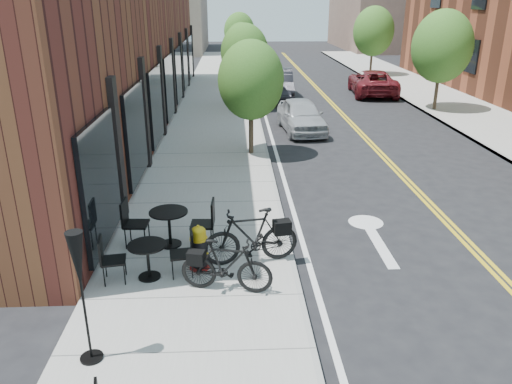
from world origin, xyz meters
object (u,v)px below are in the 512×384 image
object	(u,v)px
bistro_set_c	(169,223)
parked_car_a	(301,116)
parked_car_c	(260,65)
patio_umbrella	(79,271)
bicycle_right	(226,266)
fire_hydrant	(199,248)
parked_car_far	(372,82)
bicycle_left	(251,236)
parked_car_b	(276,84)
bistro_set_b	(148,256)

from	to	relation	value
bistro_set_c	parked_car_a	distance (m)	11.11
parked_car_c	patio_umbrella	bearing A→B (deg)	-97.17
bicycle_right	fire_hydrant	bearing A→B (deg)	44.36
parked_car_far	bicycle_right	bearing A→B (deg)	74.09
bicycle_right	parked_car_far	distance (m)	22.06
parked_car_far	bicycle_left	bearing A→B (deg)	74.27
fire_hydrant	parked_car_b	xyz separation A→B (m)	(3.10, 18.49, 0.24)
fire_hydrant	bistro_set_b	distance (m)	1.00
bicycle_left	parked_car_far	world-z (taller)	parked_car_far
patio_umbrella	parked_car_b	distance (m)	21.61
bicycle_left	parked_car_far	distance (m)	20.92
patio_umbrella	parked_car_b	size ratio (longest dim) A/B	0.43
bicycle_right	patio_umbrella	world-z (taller)	patio_umbrella
parked_car_b	parked_car_c	distance (m)	10.14
parked_car_a	parked_car_far	bearing A→B (deg)	53.19
parked_car_c	bistro_set_b	bearing A→B (deg)	-96.79
fire_hydrant	parked_car_far	bearing A→B (deg)	75.09
bicycle_right	bistro_set_c	xyz separation A→B (m)	(-1.24, 1.88, 0.01)
patio_umbrella	parked_car_a	size ratio (longest dim) A/B	0.53
bicycle_right	bicycle_left	bearing A→B (deg)	-13.05
bistro_set_b	patio_umbrella	world-z (taller)	patio_umbrella
parked_car_a	parked_car_far	size ratio (longest dim) A/B	0.77
bicycle_left	bistro_set_c	world-z (taller)	bicycle_left
bistro_set_c	parked_car_a	xyz separation A→B (m)	(4.20, 10.28, 0.03)
parked_car_a	bicycle_left	bearing A→B (deg)	-107.46
fire_hydrant	parked_car_a	world-z (taller)	parked_car_a
bistro_set_c	patio_umbrella	distance (m)	3.85
fire_hydrant	bistro_set_c	xyz separation A→B (m)	(-0.69, 1.03, 0.08)
bicycle_right	parked_car_far	bearing A→B (deg)	-9.82
bistro_set_b	parked_car_a	size ratio (longest dim) A/B	0.44
bistro_set_b	patio_umbrella	size ratio (longest dim) A/B	0.83
parked_car_a	bicycle_right	bearing A→B (deg)	-108.57
parked_car_b	bicycle_right	bearing A→B (deg)	-95.07
fire_hydrant	bicycle_left	size ratio (longest dim) A/B	0.48
bicycle_left	fire_hydrant	bearing A→B (deg)	-89.97
fire_hydrant	parked_car_far	xyz separation A→B (m)	(8.69, 19.65, 0.14)
bistro_set_c	patio_umbrella	bearing A→B (deg)	-98.64
bicycle_left	bicycle_right	bearing A→B (deg)	-34.72
bicycle_left	parked_car_a	size ratio (longest dim) A/B	0.49
fire_hydrant	parked_car_a	xyz separation A→B (m)	(3.50, 11.31, 0.11)
bicycle_right	parked_car_far	world-z (taller)	parked_car_far
fire_hydrant	patio_umbrella	bearing A→B (deg)	-109.92
bicycle_right	parked_car_b	distance (m)	19.51
bistro_set_b	patio_umbrella	bearing A→B (deg)	-111.02
bicycle_right	parked_car_b	size ratio (longest dim) A/B	0.35
parked_car_b	parked_car_c	size ratio (longest dim) A/B	1.07
parked_car_c	parked_car_far	distance (m)	10.75
parked_car_b	bicycle_left	bearing A→B (deg)	-94.01
fire_hydrant	bicycle_left	world-z (taller)	bicycle_left
fire_hydrant	patio_umbrella	distance (m)	3.18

